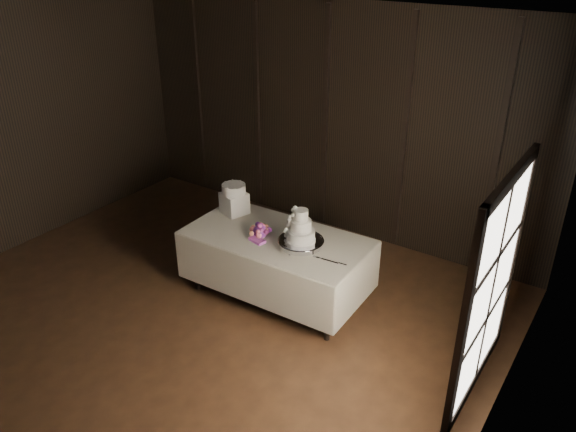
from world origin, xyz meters
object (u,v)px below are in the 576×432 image
Objects in this scene: display_table at (277,264)px; wedding_cake at (298,228)px; box_pedestal at (234,203)px; small_cake at (234,189)px; cake_stand at (301,244)px; bouquet at (260,231)px.

display_table is 0.66m from wedding_cake.
box_pedestal is 0.96× the size of small_cake.
display_table is 4.17× the size of cake_stand.
box_pedestal is (-0.73, 0.20, 0.47)m from display_table.
small_cake reaches higher than bouquet.
cake_stand reaches higher than display_table.
box_pedestal is 0.18m from small_cake.
cake_stand is 1.11m from box_pedestal.
cake_stand is 0.50m from bouquet.
box_pedestal is at bearing 166.91° from cake_stand.
box_pedestal is (-0.58, 0.28, 0.06)m from bouquet.
bouquet reaches higher than display_table.
display_table is at bearing 28.49° from bouquet.
small_cake is (0.00, 0.00, 0.18)m from box_pedestal.
display_table is 5.82× the size of wedding_cake.
wedding_cake is at bearing -14.14° from small_cake.
wedding_cake reaches higher than cake_stand.
wedding_cake reaches higher than box_pedestal.
bouquet is at bearing -153.18° from display_table.
small_cake is at bearing 147.98° from wedding_cake.
box_pedestal reaches higher than bouquet.
display_table is 0.89m from box_pedestal.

